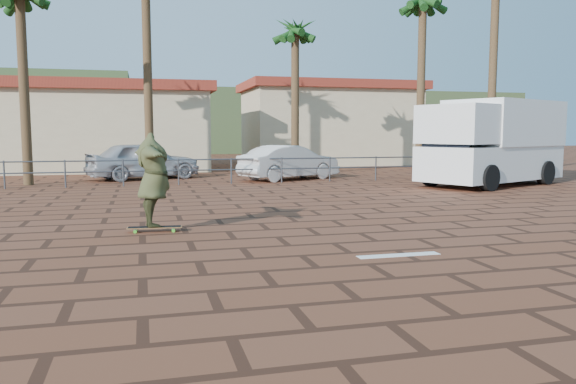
% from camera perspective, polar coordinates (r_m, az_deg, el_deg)
% --- Properties ---
extents(ground, '(120.00, 120.00, 0.00)m').
position_cam_1_polar(ground, '(10.17, 4.65, -5.22)').
color(ground, brown).
rests_on(ground, ground).
extents(paint_stripe, '(1.40, 0.22, 0.01)m').
position_cam_1_polar(paint_stripe, '(9.35, 11.17, -6.31)').
color(paint_stripe, white).
rests_on(paint_stripe, ground).
extents(guardrail, '(24.06, 0.06, 1.00)m').
position_cam_1_polar(guardrail, '(21.71, -5.79, 2.62)').
color(guardrail, '#47494F').
rests_on(guardrail, ground).
extents(palm_center, '(2.40, 2.40, 7.75)m').
position_cam_1_polar(palm_center, '(26.19, 0.74, 15.72)').
color(palm_center, brown).
rests_on(palm_center, ground).
extents(palm_right, '(2.40, 2.40, 9.05)m').
position_cam_1_polar(palm_right, '(27.03, 13.55, 17.89)').
color(palm_right, brown).
rests_on(palm_right, ground).
extents(building_west, '(12.60, 7.60, 4.50)m').
position_cam_1_polar(building_west, '(31.53, -19.58, 6.30)').
color(building_west, beige).
rests_on(building_west, ground).
extents(building_east, '(10.60, 6.60, 5.00)m').
position_cam_1_polar(building_east, '(35.28, 4.18, 6.99)').
color(building_east, beige).
rests_on(building_east, ground).
extents(hill_front, '(70.00, 18.00, 6.00)m').
position_cam_1_polar(hill_front, '(59.52, -11.44, 6.98)').
color(hill_front, '#384C28').
rests_on(hill_front, ground).
extents(longboard, '(1.09, 0.33, 0.11)m').
position_cam_1_polar(longboard, '(11.58, -13.39, -3.54)').
color(longboard, olive).
rests_on(longboard, ground).
extents(skateboarder, '(1.01, 2.38, 1.88)m').
position_cam_1_polar(skateboarder, '(11.46, -13.51, 1.19)').
color(skateboarder, '#3C4022').
rests_on(skateboarder, longboard).
extents(campervan, '(6.61, 4.80, 3.16)m').
position_cam_1_polar(campervan, '(22.46, 20.08, 4.91)').
color(campervan, silver).
rests_on(campervan, ground).
extents(car_silver, '(5.02, 3.33, 1.59)m').
position_cam_1_polar(car_silver, '(24.55, -14.48, 3.13)').
color(car_silver, '#ACAEB3').
rests_on(car_silver, ground).
extents(car_white, '(4.62, 3.16, 1.44)m').
position_cam_1_polar(car_white, '(23.52, 0.14, 3.02)').
color(car_white, silver).
rests_on(car_white, ground).
extents(street_sign, '(0.43, 0.08, 2.12)m').
position_cam_1_polar(street_sign, '(24.75, 15.61, 4.71)').
color(street_sign, gray).
rests_on(street_sign, ground).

